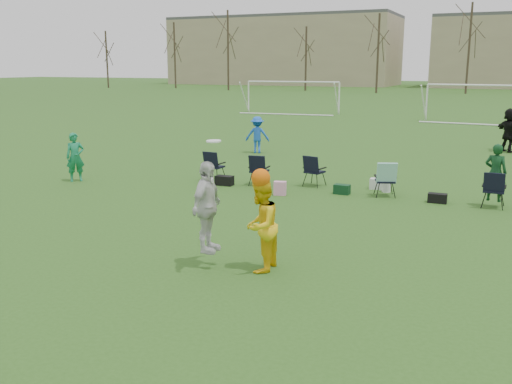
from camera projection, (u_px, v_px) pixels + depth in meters
The scene contains 9 objects.
ground at pixel (154, 273), 10.35m from camera, with size 260.00×260.00×0.00m, color #2B541A.
fielder_green_near at pixel (75, 157), 18.35m from camera, with size 0.57×0.38×1.57m, color #167C4F.
fielder_blue at pixel (257, 135), 24.28m from camera, with size 1.00×0.58×1.55m, color blue.
fielder_black at pixel (509, 130), 24.55m from camera, with size 1.75×0.56×1.88m, color black.
center_contest at pixel (238, 217), 10.36m from camera, with size 1.55×1.16×2.38m.
sideline_setup at pixel (348, 175), 16.78m from camera, with size 9.07×2.28×1.69m.
goal_left at pixel (293, 88), 44.21m from camera, with size 7.39×0.76×2.46m.
goal_mid at pixel (485, 93), 36.86m from camera, with size 7.40×0.63×2.46m.
tree_line at pixel (470, 53), 71.39m from camera, with size 110.28×3.28×11.40m.
Camera 1 is at (5.69, -8.18, 3.70)m, focal length 40.00 mm.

